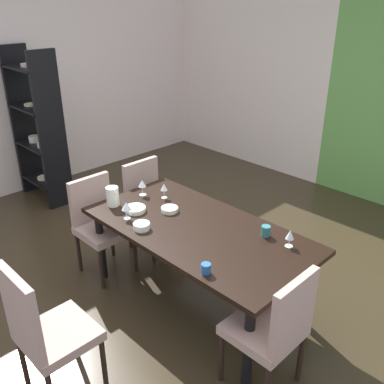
{
  "coord_description": "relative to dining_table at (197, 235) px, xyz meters",
  "views": [
    {
      "loc": [
        2.65,
        -2.09,
        2.46
      ],
      "look_at": [
        0.22,
        0.32,
        0.85
      ],
      "focal_mm": 40.0,
      "sensor_mm": 36.0,
      "label": 1
    }
  ],
  "objects": [
    {
      "name": "cup_near_shelf",
      "position": [
        0.47,
        0.28,
        0.12
      ],
      "size": [
        0.07,
        0.07,
        0.09
      ],
      "primitive_type": "cylinder",
      "color": "#2A6A70",
      "rests_on": "dining_table"
    },
    {
      "name": "ground_plane",
      "position": [
        -0.55,
        -0.06,
        -0.66
      ],
      "size": [
        5.69,
        6.3,
        0.02
      ],
      "primitive_type": "cube",
      "color": "#31271A"
    },
    {
      "name": "wine_glass_corner",
      "position": [
        0.68,
        0.28,
        0.17
      ],
      "size": [
        0.06,
        0.06,
        0.14
      ],
      "color": "silver",
      "rests_on": "dining_table"
    },
    {
      "name": "pitcher_center",
      "position": [
        -0.81,
        -0.25,
        0.16
      ],
      "size": [
        0.13,
        0.11,
        0.18
      ],
      "color": "white",
      "rests_on": "dining_table"
    },
    {
      "name": "display_shelf",
      "position": [
        -2.86,
        0.09,
        0.29
      ],
      "size": [
        0.77,
        0.34,
        1.9
      ],
      "color": "black",
      "rests_on": "ground_plane"
    },
    {
      "name": "chair_head_near",
      "position": [
        0.01,
        -1.37,
        -0.1
      ],
      "size": [
        0.44,
        0.44,
        1.02
      ],
      "color": "#A78A83",
      "rests_on": "ground_plane"
    },
    {
      "name": "chair_right_near",
      "position": [
        0.99,
        -0.3,
        -0.12
      ],
      "size": [
        0.44,
        0.44,
        0.95
      ],
      "rotation": [
        0.0,
        0.0,
        1.57
      ],
      "color": "#A78A83",
      "rests_on": "ground_plane"
    },
    {
      "name": "serving_bowl_east",
      "position": [
        -0.37,
        0.03,
        0.1
      ],
      "size": [
        0.15,
        0.15,
        0.04
      ],
      "primitive_type": "cylinder",
      "color": "silver",
      "rests_on": "dining_table"
    },
    {
      "name": "cup_front",
      "position": [
        0.48,
        -0.4,
        0.11
      ],
      "size": [
        0.07,
        0.07,
        0.07
      ],
      "primitive_type": "cylinder",
      "color": "#23559F",
      "rests_on": "dining_table"
    },
    {
      "name": "dining_table",
      "position": [
        0.0,
        0.0,
        0.0
      ],
      "size": [
        1.92,
        0.98,
        0.73
      ],
      "color": "black",
      "rests_on": "ground_plane"
    },
    {
      "name": "serving_bowl_south",
      "position": [
        -0.58,
        -0.18,
        0.1
      ],
      "size": [
        0.18,
        0.18,
        0.04
      ],
      "primitive_type": "cylinder",
      "color": "white",
      "rests_on": "dining_table"
    },
    {
      "name": "back_panel_interior",
      "position": [
        -1.99,
        3.04,
        0.76
      ],
      "size": [
        2.8,
        0.1,
        2.83
      ],
      "primitive_type": "cube",
      "color": "silver",
      "rests_on": "ground_plane"
    },
    {
      "name": "chair_left_near",
      "position": [
        -0.99,
        -0.3,
        -0.13
      ],
      "size": [
        0.45,
        0.44,
        0.92
      ],
      "rotation": [
        0.0,
        0.0,
        -1.57
      ],
      "color": "#A78A83",
      "rests_on": "ground_plane"
    },
    {
      "name": "serving_bowl_near_window",
      "position": [
        -0.3,
        -0.34,
        0.1
      ],
      "size": [
        0.14,
        0.14,
        0.05
      ],
      "primitive_type": "cylinder",
      "color": "white",
      "rests_on": "dining_table"
    },
    {
      "name": "wine_glass_north",
      "position": [
        -0.52,
        -0.31,
        0.19
      ],
      "size": [
        0.08,
        0.08,
        0.15
      ],
      "color": "silver",
      "rests_on": "dining_table"
    },
    {
      "name": "chair_left_far",
      "position": [
        -0.98,
        0.3,
        -0.13
      ],
      "size": [
        0.45,
        0.44,
        0.92
      ],
      "rotation": [
        0.0,
        0.0,
        -1.57
      ],
      "color": "#A78A83",
      "rests_on": "ground_plane"
    },
    {
      "name": "wine_glass_right",
      "position": [
        -0.6,
        0.17,
        0.18
      ],
      "size": [
        0.06,
        0.06,
        0.15
      ],
      "color": "silver",
      "rests_on": "dining_table"
    },
    {
      "name": "wine_glass_rear",
      "position": [
        -0.79,
        0.07,
        0.19
      ],
      "size": [
        0.07,
        0.07,
        0.15
      ],
      "color": "silver",
      "rests_on": "dining_table"
    },
    {
      "name": "left_interior_panel",
      "position": [
        -3.34,
        -0.06,
        0.76
      ],
      "size": [
        0.1,
        6.3,
        2.83
      ],
      "primitive_type": "cube",
      "color": "silver",
      "rests_on": "ground_plane"
    }
  ]
}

